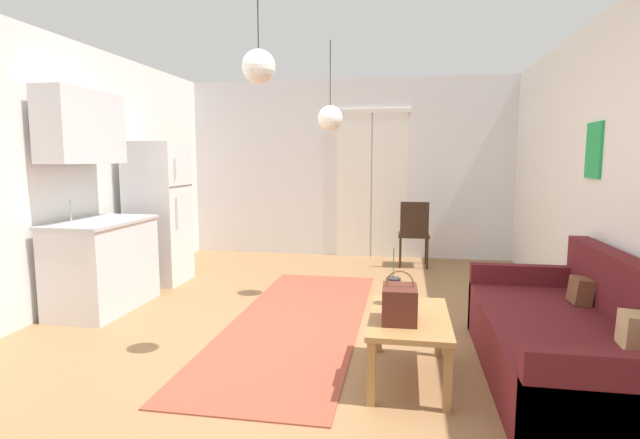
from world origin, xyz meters
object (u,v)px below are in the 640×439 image
at_px(couch, 575,345).
at_px(handbag, 400,304).
at_px(coffee_table, 409,324).
at_px(pendant_lamp_far, 330,118).
at_px(accent_chair, 414,231).
at_px(pendant_lamp_near, 259,66).
at_px(refrigerator, 159,213).
at_px(bamboo_vase, 393,291).

height_order(couch, handbag, couch).
relative_size(coffee_table, pendant_lamp_far, 1.03).
distance_m(accent_chair, pendant_lamp_near, 3.98).
bearing_deg(refrigerator, accent_chair, 24.26).
bearing_deg(couch, pendant_lamp_far, 138.71).
height_order(coffee_table, pendant_lamp_near, pendant_lamp_near).
xyz_separation_m(refrigerator, pendant_lamp_near, (1.90, -2.09, 1.27)).
xyz_separation_m(bamboo_vase, refrigerator, (-2.83, 1.91, 0.30)).
height_order(couch, coffee_table, couch).
height_order(coffee_table, handbag, handbag).
distance_m(couch, coffee_table, 1.09).
bearing_deg(coffee_table, handbag, -116.57).
bearing_deg(pendant_lamp_far, refrigerator, 169.47).
height_order(handbag, refrigerator, refrigerator).
distance_m(handbag, pendant_lamp_far, 2.44).
distance_m(coffee_table, refrigerator, 3.69).
bearing_deg(accent_chair, handbag, 87.11).
distance_m(couch, accent_chair, 3.58).
bearing_deg(pendant_lamp_near, couch, 0.90).
bearing_deg(couch, refrigerator, 152.91).
bearing_deg(handbag, coffee_table, 63.43).
distance_m(refrigerator, pendant_lamp_near, 3.10).
xyz_separation_m(pendant_lamp_near, pendant_lamp_far, (0.23, 1.70, -0.22)).
height_order(coffee_table, refrigerator, refrigerator).
xyz_separation_m(bamboo_vase, accent_chair, (0.20, 3.28, -0.04)).
bearing_deg(refrigerator, coffee_table, -36.20).
relative_size(bamboo_vase, pendant_lamp_far, 0.46).
bearing_deg(couch, handbag, -168.59).
height_order(bamboo_vase, handbag, bamboo_vase).
distance_m(refrigerator, pendant_lamp_far, 2.41).
relative_size(couch, pendant_lamp_near, 3.06).
bearing_deg(pendant_lamp_near, coffee_table, -3.59).
bearing_deg(couch, coffee_table, -174.76).
height_order(coffee_table, pendant_lamp_far, pendant_lamp_far).
height_order(handbag, pendant_lamp_far, pendant_lamp_far).
bearing_deg(bamboo_vase, coffee_table, -64.62).
bearing_deg(accent_chair, coffee_table, 88.10).
bearing_deg(coffee_table, couch, 5.24).
bearing_deg(couch, bamboo_vase, 172.88).
bearing_deg(bamboo_vase, pendant_lamp_near, -168.87).
bearing_deg(pendant_lamp_far, accent_chair, 63.09).
xyz_separation_m(handbag, refrigerator, (-2.88, 2.29, 0.28)).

